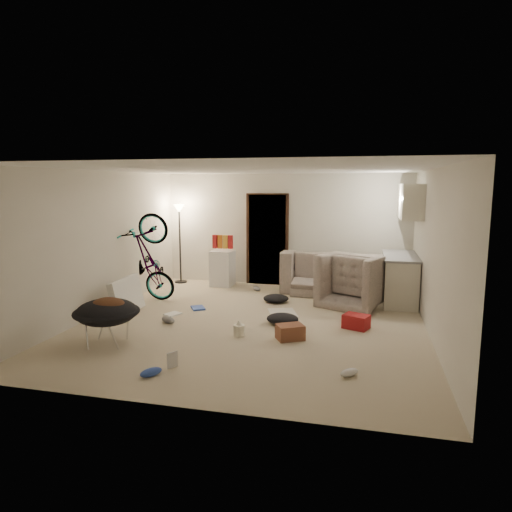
% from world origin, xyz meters
% --- Properties ---
extents(floor, '(5.50, 6.00, 0.02)m').
position_xyz_m(floor, '(0.00, 0.00, -0.01)').
color(floor, '#C1B295').
rests_on(floor, ground).
extents(ceiling, '(5.50, 6.00, 0.02)m').
position_xyz_m(ceiling, '(0.00, 0.00, 2.51)').
color(ceiling, white).
rests_on(ceiling, wall_back).
extents(wall_back, '(5.50, 0.02, 2.50)m').
position_xyz_m(wall_back, '(0.00, 3.01, 1.25)').
color(wall_back, silver).
rests_on(wall_back, floor).
extents(wall_front, '(5.50, 0.02, 2.50)m').
position_xyz_m(wall_front, '(0.00, -3.01, 1.25)').
color(wall_front, silver).
rests_on(wall_front, floor).
extents(wall_left, '(0.02, 6.00, 2.50)m').
position_xyz_m(wall_left, '(-2.76, 0.00, 1.25)').
color(wall_left, silver).
rests_on(wall_left, floor).
extents(wall_right, '(0.02, 6.00, 2.50)m').
position_xyz_m(wall_right, '(2.76, 0.00, 1.25)').
color(wall_right, silver).
rests_on(wall_right, floor).
extents(doorway, '(0.85, 0.10, 2.04)m').
position_xyz_m(doorway, '(-0.40, 2.97, 1.02)').
color(doorway, black).
rests_on(doorway, floor).
extents(door_trim, '(0.97, 0.04, 2.10)m').
position_xyz_m(door_trim, '(-0.40, 2.94, 1.02)').
color(door_trim, '#321C11').
rests_on(door_trim, floor).
extents(floor_lamp, '(0.28, 0.28, 1.81)m').
position_xyz_m(floor_lamp, '(-2.40, 2.65, 1.31)').
color(floor_lamp, black).
rests_on(floor_lamp, floor).
extents(kitchen_counter, '(0.60, 1.50, 0.88)m').
position_xyz_m(kitchen_counter, '(2.43, 2.00, 0.44)').
color(kitchen_counter, beige).
rests_on(kitchen_counter, floor).
extents(counter_top, '(0.64, 1.54, 0.04)m').
position_xyz_m(counter_top, '(2.43, 2.00, 0.90)').
color(counter_top, gray).
rests_on(counter_top, kitchen_counter).
extents(kitchen_uppers, '(0.38, 1.40, 0.65)m').
position_xyz_m(kitchen_uppers, '(2.56, 2.00, 1.95)').
color(kitchen_uppers, beige).
rests_on(kitchen_uppers, wall_right).
extents(sofa, '(2.28, 0.97, 0.66)m').
position_xyz_m(sofa, '(1.20, 2.45, 0.33)').
color(sofa, '#3C443C').
rests_on(sofa, floor).
extents(armchair, '(1.43, 1.36, 0.73)m').
position_xyz_m(armchair, '(1.66, 1.62, 0.36)').
color(armchair, '#3C443C').
rests_on(armchair, floor).
extents(bicycle, '(1.77, 0.78, 1.02)m').
position_xyz_m(bicycle, '(-2.30, 0.90, 0.46)').
color(bicycle, black).
rests_on(bicycle, floor).
extents(book_asset, '(0.26, 0.24, 0.02)m').
position_xyz_m(book_asset, '(-0.56, -2.13, 0.01)').
color(book_asset, '#A2181A').
rests_on(book_asset, floor).
extents(mini_fridge, '(0.49, 0.49, 0.80)m').
position_xyz_m(mini_fridge, '(-1.34, 2.55, 0.40)').
color(mini_fridge, white).
rests_on(mini_fridge, floor).
extents(snack_box_0, '(0.11, 0.09, 0.30)m').
position_xyz_m(snack_box_0, '(-1.51, 2.55, 1.00)').
color(snack_box_0, '#A2181A').
rests_on(snack_box_0, mini_fridge).
extents(snack_box_1, '(0.11, 0.09, 0.30)m').
position_xyz_m(snack_box_1, '(-1.39, 2.55, 1.00)').
color(snack_box_1, '#BA5917').
rests_on(snack_box_1, mini_fridge).
extents(snack_box_2, '(0.11, 0.08, 0.30)m').
position_xyz_m(snack_box_2, '(-1.27, 2.55, 1.00)').
color(snack_box_2, gold).
rests_on(snack_box_2, mini_fridge).
extents(snack_box_3, '(0.10, 0.07, 0.30)m').
position_xyz_m(snack_box_3, '(-1.15, 2.55, 1.00)').
color(snack_box_3, '#A2181A').
rests_on(snack_box_3, mini_fridge).
extents(saucer_chair, '(0.93, 0.93, 0.66)m').
position_xyz_m(saucer_chair, '(-1.77, -1.50, 0.39)').
color(saucer_chair, silver).
rests_on(saucer_chair, floor).
extents(hoodie, '(0.53, 0.46, 0.22)m').
position_xyz_m(hoodie, '(-1.72, -1.53, 0.59)').
color(hoodie, '#4E2C1A').
rests_on(hoodie, saucer_chair).
extents(sofa_drape, '(0.63, 0.55, 0.28)m').
position_xyz_m(sofa_drape, '(0.25, 2.45, 0.54)').
color(sofa_drape, black).
rests_on(sofa_drape, sofa).
extents(tv_box, '(0.29, 0.97, 0.65)m').
position_xyz_m(tv_box, '(-2.30, 0.01, 0.32)').
color(tv_box, silver).
rests_on(tv_box, floor).
extents(drink_case_a, '(0.47, 0.43, 0.22)m').
position_xyz_m(drink_case_a, '(0.73, -0.67, 0.11)').
color(drink_case_a, brown).
rests_on(drink_case_a, floor).
extents(drink_case_b, '(0.46, 0.40, 0.22)m').
position_xyz_m(drink_case_b, '(1.66, 0.09, 0.11)').
color(drink_case_b, '#A2181A').
rests_on(drink_case_b, floor).
extents(juicer, '(0.17, 0.17, 0.25)m').
position_xyz_m(juicer, '(-0.04, -0.71, 0.10)').
color(juicer, white).
rests_on(juicer, floor).
extents(newspaper, '(0.65, 0.73, 0.01)m').
position_xyz_m(newspaper, '(0.37, 0.68, 0.00)').
color(newspaper, silver).
rests_on(newspaper, floor).
extents(book_blue, '(0.35, 0.38, 0.03)m').
position_xyz_m(book_blue, '(-1.19, 0.59, 0.02)').
color(book_blue, '#3150B4').
rests_on(book_blue, floor).
extents(book_white, '(0.30, 0.33, 0.03)m').
position_xyz_m(book_white, '(-1.48, 0.11, 0.01)').
color(book_white, silver).
rests_on(book_white, floor).
extents(shoe_0, '(0.30, 0.13, 0.11)m').
position_xyz_m(shoe_0, '(0.53, 2.55, 0.06)').
color(shoe_0, '#3150B4').
rests_on(shoe_0, floor).
extents(shoe_1, '(0.27, 0.27, 0.10)m').
position_xyz_m(shoe_1, '(-0.48, 2.23, 0.05)').
color(shoe_1, slate).
rests_on(shoe_1, floor).
extents(shoe_2, '(0.26, 0.29, 0.10)m').
position_xyz_m(shoe_2, '(-0.67, -2.37, 0.05)').
color(shoe_2, '#3150B4').
rests_on(shoe_2, floor).
extents(shoe_3, '(0.33, 0.25, 0.11)m').
position_xyz_m(shoe_3, '(-1.36, -0.36, 0.06)').
color(shoe_3, slate).
rests_on(shoe_3, floor).
extents(shoe_4, '(0.26, 0.26, 0.10)m').
position_xyz_m(shoe_4, '(1.63, -1.81, 0.05)').
color(shoe_4, white).
rests_on(shoe_4, floor).
extents(clothes_lump_a, '(0.53, 0.45, 0.17)m').
position_xyz_m(clothes_lump_a, '(0.49, 0.05, 0.08)').
color(clothes_lump_a, black).
rests_on(clothes_lump_a, floor).
extents(clothes_lump_b, '(0.52, 0.46, 0.15)m').
position_xyz_m(clothes_lump_b, '(0.11, 1.39, 0.08)').
color(clothes_lump_b, black).
rests_on(clothes_lump_b, floor).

